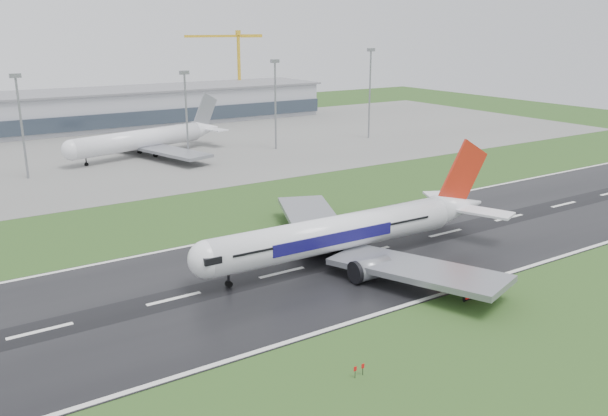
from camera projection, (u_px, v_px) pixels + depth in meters
ground at (282, 273)px, 108.17m from camera, size 520.00×520.00×0.00m
runway at (282, 273)px, 108.16m from camera, size 400.00×45.00×0.10m
apron at (93, 155)px, 208.88m from camera, size 400.00×130.00×0.08m
terminal at (53, 113)px, 255.12m from camera, size 240.00×36.00×15.00m
main_airliner at (356, 209)px, 112.21m from camera, size 66.31×63.31×19.12m
parked_airliner at (144, 129)px, 204.84m from camera, size 75.20×72.21×18.19m
tower_crane at (239, 71)px, 312.95m from camera, size 40.78×5.75×40.54m
runway_sign at (468, 298)px, 97.00m from camera, size 2.31×0.41×1.04m
floodmast_2 at (22, 129)px, 171.93m from camera, size 0.64×0.64×28.28m
floodmast_3 at (187, 118)px, 197.60m from camera, size 0.64×0.64×27.31m
floodmast_4 at (275, 107)px, 214.48m from camera, size 0.64×0.64×29.89m
floodmast_5 at (370, 96)px, 235.90m from camera, size 0.64×0.64×32.89m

